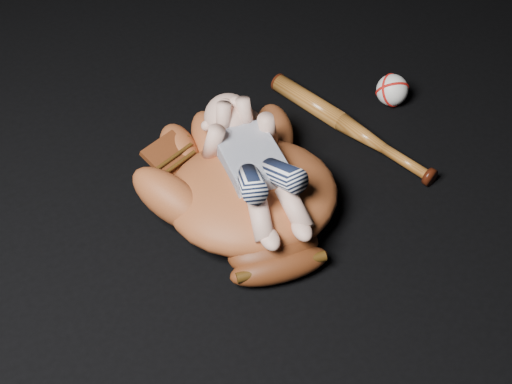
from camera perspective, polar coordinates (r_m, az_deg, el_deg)
baseball_glove at (r=1.44m, az=-0.32°, el=0.32°), size 0.53×0.58×0.16m
newborn_baby at (r=1.40m, az=0.04°, el=2.24°), size 0.24×0.42×0.16m
baseball_bat at (r=1.68m, az=7.55°, el=5.16°), size 0.16×0.48×0.05m
baseball at (r=1.79m, az=10.84°, el=8.01°), size 0.08×0.08×0.08m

